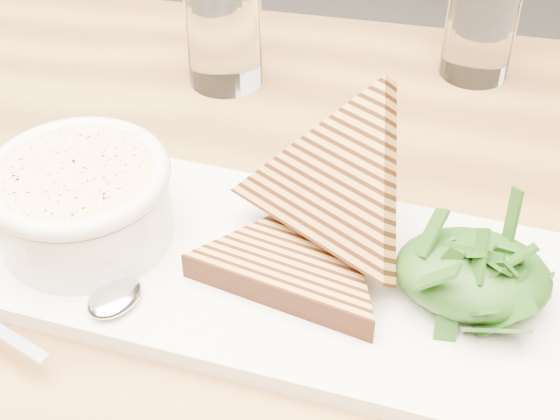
% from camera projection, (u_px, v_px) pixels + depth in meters
% --- Properties ---
extents(table_top, '(1.12, 0.75, 0.04)m').
position_uv_depth(table_top, '(262.00, 257.00, 0.62)').
color(table_top, olive).
rests_on(table_top, ground).
extents(platter, '(0.44, 0.23, 0.01)m').
position_uv_depth(platter, '(274.00, 272.00, 0.57)').
color(platter, white).
rests_on(platter, table_top).
extents(soup_bowl, '(0.13, 0.13, 0.05)m').
position_uv_depth(soup_bowl, '(84.00, 209.00, 0.57)').
color(soup_bowl, white).
rests_on(soup_bowl, platter).
extents(soup, '(0.11, 0.11, 0.01)m').
position_uv_depth(soup, '(77.00, 177.00, 0.55)').
color(soup, beige).
rests_on(soup, soup_bowl).
extents(bowl_rim, '(0.13, 0.13, 0.01)m').
position_uv_depth(bowl_rim, '(76.00, 175.00, 0.55)').
color(bowl_rim, white).
rests_on(bowl_rim, soup_bowl).
extents(sandwich_flat, '(0.20, 0.20, 0.02)m').
position_uv_depth(sandwich_flat, '(299.00, 259.00, 0.55)').
color(sandwich_flat, '#B58541').
rests_on(sandwich_flat, platter).
extents(sandwich_lean, '(0.23, 0.24, 0.18)m').
position_uv_depth(sandwich_lean, '(336.00, 185.00, 0.55)').
color(sandwich_lean, '#B58541').
rests_on(sandwich_lean, sandwich_flat).
extents(salad_base, '(0.11, 0.08, 0.04)m').
position_uv_depth(salad_base, '(473.00, 274.00, 0.53)').
color(salad_base, black).
rests_on(salad_base, platter).
extents(arugula_pile, '(0.11, 0.10, 0.05)m').
position_uv_depth(arugula_pile, '(474.00, 267.00, 0.52)').
color(arugula_pile, '#31671C').
rests_on(arugula_pile, platter).
extents(spoon_bowl, '(0.05, 0.05, 0.01)m').
position_uv_depth(spoon_bowl, '(115.00, 297.00, 0.53)').
color(spoon_bowl, silver).
rests_on(spoon_bowl, platter).
extents(glass_near, '(0.07, 0.07, 0.11)m').
position_uv_depth(glass_near, '(224.00, 29.00, 0.74)').
color(glass_near, white).
rests_on(glass_near, table_top).
extents(glass_far, '(0.07, 0.07, 0.10)m').
position_uv_depth(glass_far, '(481.00, 26.00, 0.76)').
color(glass_far, white).
rests_on(glass_far, table_top).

